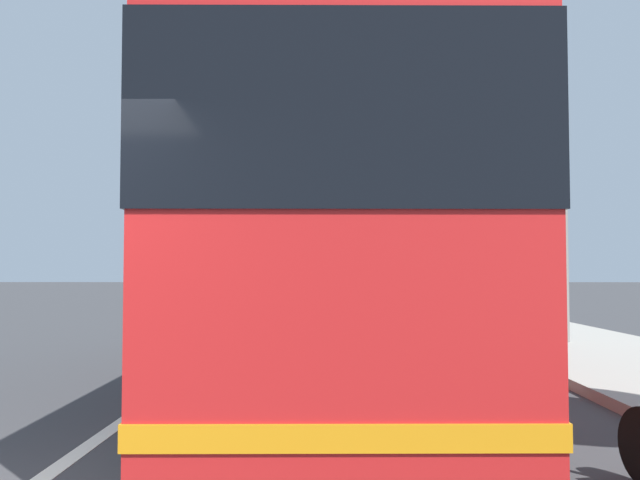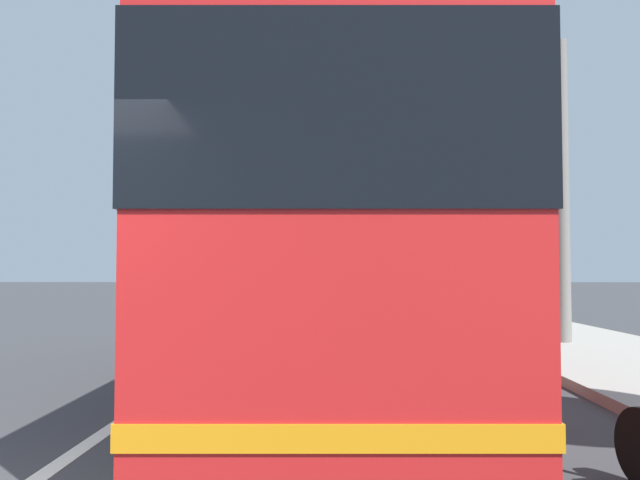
# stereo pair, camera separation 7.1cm
# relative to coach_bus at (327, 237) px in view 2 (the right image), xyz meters

# --- Properties ---
(sidewalk_curb) EXTENTS (110.00, 3.60, 0.14)m
(sidewalk_curb) POSITION_rel_coach_bus_xyz_m (4.77, -4.94, -1.93)
(sidewalk_curb) COLOR #9E998E
(sidewalk_curb) RESTS_ON ground
(lane_divider_line) EXTENTS (110.00, 0.16, 0.01)m
(lane_divider_line) POSITION_rel_coach_bus_xyz_m (4.77, 2.09, -1.99)
(lane_divider_line) COLOR silver
(lane_divider_line) RESTS_ON ground
(coach_bus) EXTENTS (10.89, 2.77, 3.48)m
(coach_bus) POSITION_rel_coach_bus_xyz_m (0.00, 0.00, 0.00)
(coach_bus) COLOR red
(coach_bus) RESTS_ON ground
(car_oncoming) EXTENTS (4.36, 2.02, 1.47)m
(car_oncoming) POSITION_rel_coach_bus_xyz_m (21.06, -0.51, -1.30)
(car_oncoming) COLOR gold
(car_oncoming) RESTS_ON ground
(car_side_street) EXTENTS (4.57, 2.21, 1.39)m
(car_side_street) POSITION_rel_coach_bus_xyz_m (22.99, 4.19, -1.32)
(car_side_street) COLOR black
(car_side_street) RESTS_ON ground
(car_behind_bus) EXTENTS (4.53, 2.19, 1.46)m
(car_behind_bus) POSITION_rel_coach_bus_xyz_m (29.37, 0.35, -1.31)
(car_behind_bus) COLOR black
(car_behind_bus) RESTS_ON ground
(utility_pole) EXTENTS (0.29, 0.29, 6.24)m
(utility_pole) POSITION_rel_coach_bus_xyz_m (4.83, -4.67, 1.12)
(utility_pole) COLOR slate
(utility_pole) RESTS_ON ground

